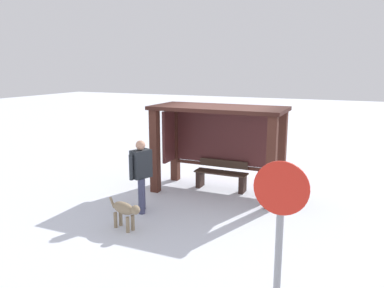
{
  "coord_description": "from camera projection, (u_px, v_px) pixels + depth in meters",
  "views": [
    {
      "loc": [
        3.17,
        -8.67,
        3.14
      ],
      "look_at": [
        -0.36,
        -0.76,
        1.37
      ],
      "focal_mm": 35.49,
      "sensor_mm": 36.0,
      "label": 1
    }
  ],
  "objects": [
    {
      "name": "street_sign",
      "position": [
        278.0,
        269.0,
        3.12
      ],
      "size": [
        0.44,
        0.06,
        2.42
      ],
      "color": "gray",
      "rests_on": "ground"
    },
    {
      "name": "dog",
      "position": [
        125.0,
        210.0,
        7.38
      ],
      "size": [
        0.83,
        0.36,
        0.58
      ],
      "color": "#8D7A5D",
      "rests_on": "ground"
    },
    {
      "name": "ground_plane",
      "position": [
        217.0,
        192.0,
        9.65
      ],
      "size": [
        60.0,
        60.0,
        0.0
      ],
      "primitive_type": "plane",
      "color": "white"
    },
    {
      "name": "bus_shelter",
      "position": [
        217.0,
        132.0,
        9.52
      ],
      "size": [
        3.26,
        1.46,
        2.19
      ],
      "color": "#47231B",
      "rests_on": "ground"
    },
    {
      "name": "person_walking",
      "position": [
        141.0,
        171.0,
        8.22
      ],
      "size": [
        0.39,
        0.6,
        1.59
      ],
      "color": "#282C32",
      "rests_on": "ground"
    },
    {
      "name": "bench_left_inside",
      "position": [
        221.0,
        176.0,
        9.84
      ],
      "size": [
        1.37,
        0.4,
        0.75
      ],
      "color": "#423126",
      "rests_on": "ground"
    }
  ]
}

